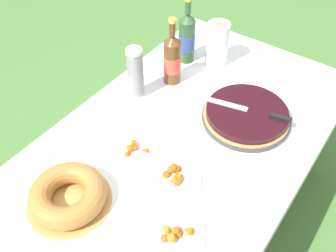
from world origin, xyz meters
name	(u,v)px	position (x,y,z in m)	size (l,w,h in m)	color
ground_plane	(179,222)	(0.00, 0.00, 0.00)	(16.00, 16.00, 0.00)	#4C7A38
garden_table	(182,149)	(0.00, 0.00, 0.62)	(1.68, 0.97, 0.68)	brown
tablecloth	(182,141)	(0.00, 0.00, 0.67)	(1.69, 0.98, 0.10)	white
berry_tart	(246,115)	(0.25, -0.16, 0.71)	(0.38, 0.38, 0.06)	#38383D
serving_knife	(254,111)	(0.26, -0.19, 0.75)	(0.11, 0.37, 0.01)	silver
bundt_cake	(68,195)	(-0.49, 0.15, 0.73)	(0.30, 0.30, 0.09)	tan
cup_stack	(136,73)	(0.11, 0.33, 0.81)	(0.07, 0.07, 0.25)	white
cider_bottle_green	(187,38)	(0.47, 0.30, 0.81)	(0.08, 0.08, 0.34)	#2D562D
cider_bottle_amber	(172,59)	(0.29, 0.26, 0.81)	(0.08, 0.08, 0.33)	brown
snack_plate_near	(175,180)	(-0.20, -0.10, 0.70)	(0.20, 0.20, 0.06)	white
snack_plate_left	(177,235)	(-0.38, -0.24, 0.70)	(0.19, 0.19, 0.06)	white
snack_plate_right	(133,148)	(-0.17, 0.13, 0.69)	(0.21, 0.21, 0.05)	white
paper_towel_roll	(217,44)	(0.53, 0.16, 0.80)	(0.11, 0.11, 0.23)	white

